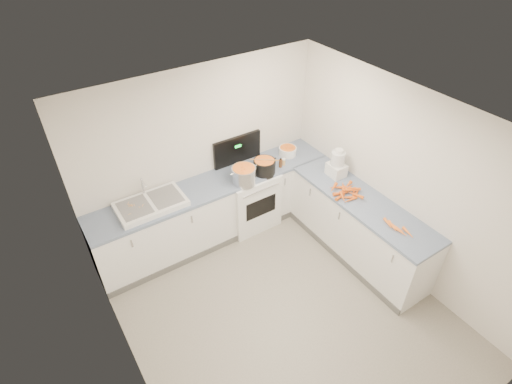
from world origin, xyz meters
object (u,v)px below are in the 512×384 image
black_pot (264,167)px  food_processor (337,164)px  stove (249,197)px  mixing_bowl (288,151)px  steel_pot (244,175)px  extract_bottle (281,163)px  spice_jar (284,162)px  sink (151,204)px

black_pot → food_processor: size_ratio=0.74×
stove → black_pot: size_ratio=4.37×
black_pot → mixing_bowl: 0.59m
steel_pot → black_pot: size_ratio=1.07×
stove → mixing_bowl: 0.90m
extract_bottle → food_processor: bearing=-48.2°
black_pot → spice_jar: size_ratio=3.61×
steel_pot → black_pot: 0.36m
sink → extract_bottle: size_ratio=6.89×
steel_pot → extract_bottle: size_ratio=2.68×
food_processor → spice_jar: bearing=126.7°
sink → food_processor: (2.43, -0.77, 0.14)m
stove → mixing_bowl: (0.73, 0.05, 0.53)m
stove → extract_bottle: stove is taller
mixing_bowl → food_processor: (0.24, -0.80, 0.12)m
mixing_bowl → spice_jar: size_ratio=3.08×
stove → sink: (-1.45, 0.02, 0.50)m
black_pot → mixing_bowl: black_pot is taller
black_pot → food_processor: (0.80, -0.61, 0.09)m
stove → extract_bottle: bearing=-20.2°
stove → food_processor: same height
black_pot → food_processor: bearing=-37.1°
steel_pot → extract_bottle: bearing=1.4°
stove → sink: 1.54m
steel_pot → spice_jar: (0.70, 0.04, -0.06)m
mixing_bowl → sink: bearing=-179.2°
steel_pot → spice_jar: 0.71m
food_processor → stove: bearing=142.2°
mixing_bowl → food_processor: food_processor is taller
black_pot → steel_pot: bearing=-175.4°
stove → steel_pot: bearing=-135.3°
stove → steel_pot: 0.62m
extract_bottle → food_processor: size_ratio=0.30×
stove → spice_jar: size_ratio=15.75×
sink → food_processor: food_processor is taller
steel_pot → spice_jar: steel_pot is taller
extract_bottle → spice_jar: bearing=16.1°
black_pot → extract_bottle: (0.27, -0.01, -0.03)m
stove → steel_pot: (-0.18, -0.18, 0.57)m
sink → spice_jar: 1.98m
stove → food_processor: size_ratio=3.23×
black_pot → extract_bottle: 0.27m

